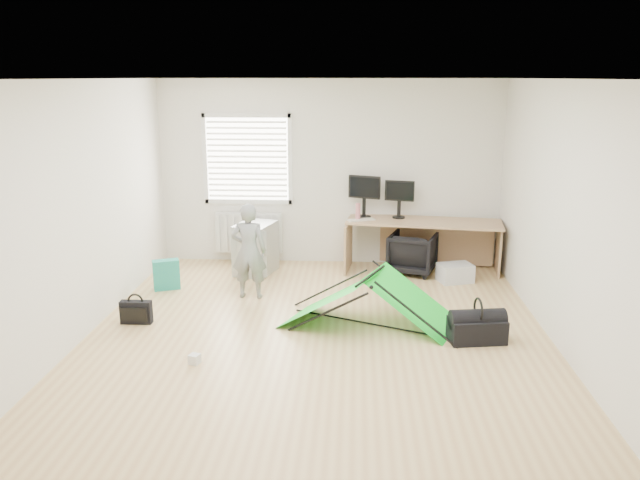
# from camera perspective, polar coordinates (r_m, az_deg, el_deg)

# --- Properties ---
(ground) EXTENTS (5.50, 5.50, 0.00)m
(ground) POSITION_cam_1_polar(r_m,az_deg,el_deg) (6.90, -0.19, -8.50)
(ground) COLOR tan
(ground) RESTS_ON ground
(back_wall) EXTENTS (5.00, 0.02, 2.70)m
(back_wall) POSITION_cam_1_polar(r_m,az_deg,el_deg) (9.19, 0.85, 6.14)
(back_wall) COLOR silver
(back_wall) RESTS_ON ground
(window) EXTENTS (1.20, 0.06, 1.20)m
(window) POSITION_cam_1_polar(r_m,az_deg,el_deg) (9.26, -6.66, 7.35)
(window) COLOR silver
(window) RESTS_ON back_wall
(radiator) EXTENTS (1.00, 0.12, 0.60)m
(radiator) POSITION_cam_1_polar(r_m,az_deg,el_deg) (9.42, -6.50, 0.67)
(radiator) COLOR silver
(radiator) RESTS_ON back_wall
(desk) EXTENTS (2.24, 0.97, 0.74)m
(desk) POSITION_cam_1_polar(r_m,az_deg,el_deg) (9.05, 9.38, -0.54)
(desk) COLOR tan
(desk) RESTS_ON ground
(filing_cabinet) EXTENTS (0.61, 0.72, 0.72)m
(filing_cabinet) POSITION_cam_1_polar(r_m,az_deg,el_deg) (8.90, -5.90, -0.74)
(filing_cabinet) COLOR #9EA2A3
(filing_cabinet) RESTS_ON ground
(monitor_left) EXTENTS (0.48, 0.26, 0.45)m
(monitor_left) POSITION_cam_1_polar(r_m,az_deg,el_deg) (9.03, 4.05, 3.47)
(monitor_left) COLOR black
(monitor_left) RESTS_ON desk
(monitor_right) EXTENTS (0.43, 0.18, 0.40)m
(monitor_right) POSITION_cam_1_polar(r_m,az_deg,el_deg) (9.06, 7.24, 3.26)
(monitor_right) COLOR black
(monitor_right) RESTS_ON desk
(keyboard) EXTENTS (0.41, 0.27, 0.02)m
(keyboard) POSITION_cam_1_polar(r_m,az_deg,el_deg) (8.89, 3.78, 1.86)
(keyboard) COLOR beige
(keyboard) RESTS_ON desk
(thermos) EXTENTS (0.09, 0.09, 0.24)m
(thermos) POSITION_cam_1_polar(r_m,az_deg,el_deg) (8.89, 3.48, 2.61)
(thermos) COLOR #BD6A70
(thermos) RESTS_ON desk
(office_chair) EXTENTS (0.78, 0.79, 0.58)m
(office_chair) POSITION_cam_1_polar(r_m,az_deg,el_deg) (8.96, 8.45, -1.19)
(office_chair) COLOR black
(office_chair) RESTS_ON ground
(person) EXTENTS (0.45, 0.30, 1.22)m
(person) POSITION_cam_1_polar(r_m,az_deg,el_deg) (7.85, -6.51, -1.00)
(person) COLOR gray
(person) RESTS_ON ground
(kite) EXTENTS (2.05, 1.50, 0.58)m
(kite) POSITION_cam_1_polar(r_m,az_deg,el_deg) (7.03, 4.60, -5.54)
(kite) COLOR #14DC2B
(kite) RESTS_ON ground
(storage_crate) EXTENTS (0.52, 0.43, 0.25)m
(storage_crate) POSITION_cam_1_polar(r_m,az_deg,el_deg) (8.72, 12.26, -2.95)
(storage_crate) COLOR silver
(storage_crate) RESTS_ON ground
(tote_bag) EXTENTS (0.37, 0.26, 0.40)m
(tote_bag) POSITION_cam_1_polar(r_m,az_deg,el_deg) (8.45, -13.87, -3.10)
(tote_bag) COLOR #1E8979
(tote_bag) RESTS_ON ground
(laptop_bag) EXTENTS (0.35, 0.11, 0.26)m
(laptop_bag) POSITION_cam_1_polar(r_m,az_deg,el_deg) (7.42, -16.46, -6.35)
(laptop_bag) COLOR black
(laptop_bag) RESTS_ON ground
(white_box) EXTENTS (0.12, 0.12, 0.10)m
(white_box) POSITION_cam_1_polar(r_m,az_deg,el_deg) (6.32, -11.40, -10.62)
(white_box) COLOR silver
(white_box) RESTS_ON ground
(duffel_bag) EXTENTS (0.62, 0.38, 0.25)m
(duffel_bag) POSITION_cam_1_polar(r_m,az_deg,el_deg) (6.85, 14.15, -8.00)
(duffel_bag) COLOR black
(duffel_bag) RESTS_ON ground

